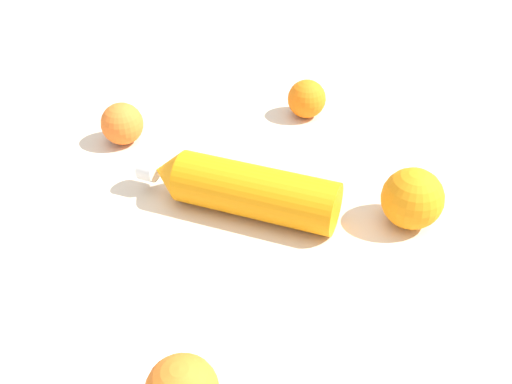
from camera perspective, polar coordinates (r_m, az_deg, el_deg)
ground_plane at (r=0.82m, az=2.75°, el=-2.12°), size 2.40×2.40×0.00m
water_bottle at (r=0.80m, az=-1.56°, el=0.35°), size 0.29×0.16×0.07m
orange_0 at (r=1.03m, az=4.92°, el=8.95°), size 0.07×0.07×0.07m
orange_1 at (r=0.98m, az=-12.80°, el=6.45°), size 0.07×0.07×0.07m
orange_3 at (r=0.80m, az=14.87°, el=-0.61°), size 0.08×0.08×0.08m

